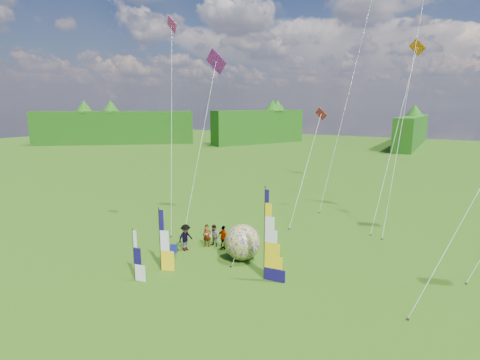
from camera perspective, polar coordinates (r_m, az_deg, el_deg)
The scene contains 17 objects.
ground at distance 19.79m, azimuth -3.46°, elevation -18.16°, with size 220.00×220.00×0.00m, color #457417.
treeline_ring at distance 18.16m, azimuth -3.61°, elevation -7.10°, with size 210.00×210.00×8.00m, color #144B0B, non-canonical shape.
feather_banner_main at distance 21.06m, azimuth 3.75°, elevation -8.42°, with size 1.41×0.10×5.26m, color #140C4A, non-canonical shape.
side_banner_left at distance 22.88m, azimuth -12.11°, elevation -8.99°, with size 1.04×0.10×3.78m, color yellow, non-canonical shape.
side_banner_far at distance 22.13m, azimuth -15.87°, elevation -11.02°, with size 0.89×0.10×2.97m, color white, non-canonical shape.
bol_inflatable at distance 24.18m, azimuth 0.34°, elevation -9.47°, with size 2.31×2.31×2.31m, color #120275.
spectator_a at distance 26.51m, azimuth -5.06°, elevation -8.44°, with size 0.58×0.38×1.60m, color #66594C.
spectator_b at distance 26.47m, azimuth -3.94°, elevation -8.48°, with size 0.77×0.38×1.57m, color #66594C.
spectator_c at distance 25.94m, azimuth -8.28°, elevation -8.67°, with size 1.19×0.44×1.85m, color #66594C.
spectator_d at distance 25.98m, azimuth -2.51°, elevation -8.74°, with size 0.97×0.40×1.66m, color #66594C.
camp_chair at distance 24.88m, azimuth -10.37°, elevation -10.77°, with size 0.53×0.53×0.92m, color navy, non-canonical shape.
kite_whale at distance 34.44m, azimuth 24.32°, elevation 13.54°, with size 3.12×15.18×23.33m, color black, non-canonical shape.
kite_rainbow_delta at distance 32.73m, azimuth -5.87°, elevation 7.94°, with size 5.61×11.25×15.70m, color #F90019, non-canonical shape.
small_kite_red at distance 33.29m, azimuth 10.14°, elevation 2.96°, with size 2.74×10.87×10.02m, color red, non-canonical shape.
small_kite_orange at distance 32.91m, azimuth 22.66°, elevation 7.26°, with size 3.67×10.64×15.82m, color orange, non-canonical shape.
small_kite_pink at distance 30.57m, azimuth -10.43°, elevation 9.43°, with size 6.33×7.99×17.67m, color #D32C89, non-canonical shape.
small_kite_green at distance 38.77m, azimuth 16.15°, elevation 12.92°, with size 3.88×12.78×22.26m, color #43CE40, non-canonical shape.
Camera 1 is at (9.59, -14.32, 9.71)m, focal length 28.00 mm.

